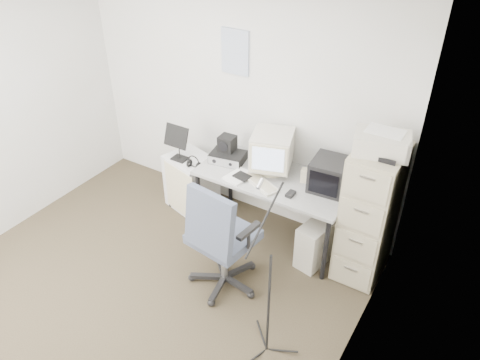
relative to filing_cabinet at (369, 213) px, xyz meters
The scene contains 22 objects.
floor 2.26m from the filing_cabinet, 136.87° to the right, with size 3.60×3.60×0.01m, color #392D1F.
ceiling 2.85m from the filing_cabinet, 136.87° to the right, with size 3.60×3.60×0.01m, color white.
wall_back 1.72m from the filing_cabinet, 168.55° to the left, with size 3.60×0.02×2.50m, color silver.
wall_right 1.61m from the filing_cabinet, 81.54° to the right, with size 0.02×3.60×2.50m, color silver.
wall_calendar 1.97m from the filing_cabinet, 169.10° to the left, with size 0.30×0.02×0.44m, color white.
filing_cabinet is the anchor object (origin of this frame).
printer 0.74m from the filing_cabinet, 90.00° to the right, with size 0.44×0.30×0.17m, color beige.
desk 0.99m from the filing_cabinet, behind, with size 1.50×0.70×0.73m, color #A4A4A4.
crt_monitor 1.07m from the filing_cabinet, behind, with size 0.38×0.40×0.42m, color beige.
crt_tv 0.50m from the filing_cabinet, behind, with size 0.32×0.34×0.30m, color black.
desk_speaker 0.69m from the filing_cabinet, behind, with size 0.07×0.07×0.14m, color beige.
keyboard 1.03m from the filing_cabinet, 168.38° to the right, with size 0.42×0.15×0.02m, color beige.
mouse 0.72m from the filing_cabinet, 161.81° to the right, with size 0.06×0.11×0.03m, color black.
radio_receiver 1.50m from the filing_cabinet, behind, with size 0.34×0.24×0.10m, color black.
radio_speaker 1.55m from the filing_cabinet, behind, with size 0.16×0.15×0.16m, color black.
papers 1.26m from the filing_cabinet, behind, with size 0.20×0.27×0.02m, color white.
pc_tower 0.59m from the filing_cabinet, 164.24° to the right, with size 0.22×0.49×0.46m, color beige.
office_chair 1.31m from the filing_cabinet, 139.84° to the right, with size 0.66×0.66×1.14m, color #343B47.
side_cart 1.99m from the filing_cabinet, behind, with size 0.51×0.41×0.63m, color silver.
music_stand 2.05m from the filing_cabinet, behind, with size 0.28×0.15×0.41m, color black.
headphones 1.82m from the filing_cabinet, behind, with size 0.15×0.15×0.03m, color black.
mic_stand 1.32m from the filing_cabinet, 103.80° to the right, with size 0.02×0.02×1.32m, color black.
Camera 1 is at (2.33, -1.94, 3.20)m, focal length 35.00 mm.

